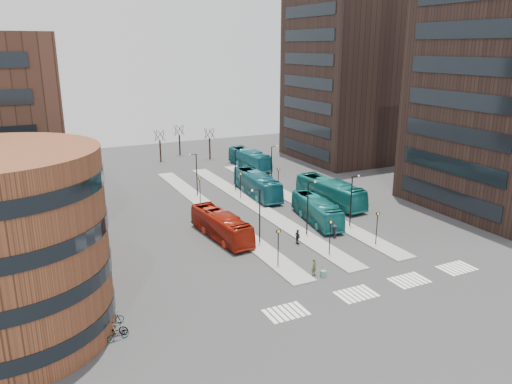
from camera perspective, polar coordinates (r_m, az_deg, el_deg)
name	(u,v)px	position (r m, az deg, el deg)	size (l,w,h in m)	color
ground	(397,313)	(42.96, 15.78, -13.12)	(160.00, 160.00, 0.00)	#2B2B2D
island_left	(214,212)	(64.67, -4.82, -2.30)	(2.50, 45.00, 0.15)	gray
island_mid	(256,206)	(66.95, -0.03, -1.59)	(2.50, 45.00, 0.15)	gray
island_right	(294,200)	(69.68, 4.40, -0.91)	(2.50, 45.00, 0.15)	gray
suitcase	(323,274)	(47.45, 7.70, -9.25)	(0.49, 0.39, 0.61)	#1D4A9F
red_bus	(221,225)	(55.76, -4.01, -3.82)	(2.52, 10.77, 3.00)	maroon
teal_bus_a	(317,210)	(61.20, 6.93, -2.06)	(2.51, 10.71, 2.98)	#146767
teal_bus_b	(257,184)	(71.29, 0.13, 0.88)	(2.83, 12.08, 3.36)	#145665
teal_bus_c	(330,192)	(68.27, 8.46, 0.01)	(2.85, 12.18, 3.39)	#146664
teal_bus_d	(249,159)	(87.97, -0.76, 3.81)	(2.69, 11.50, 3.20)	#16616F
traveller	(314,267)	(47.46, 6.66, -8.47)	(0.63, 0.41, 1.72)	#4E5130
commuter_a	(238,234)	(54.78, -2.08, -4.83)	(0.89, 0.69, 1.83)	black
commuter_b	(298,237)	(54.45, 4.78, -5.12)	(0.96, 0.40, 1.64)	black
commuter_c	(334,231)	(56.68, 8.95, -4.44)	(1.00, 0.57, 1.54)	black
bicycle_near	(118,334)	(39.20, -15.52, -15.41)	(0.59, 1.70, 0.89)	gray
bicycle_mid	(116,328)	(39.77, -15.74, -14.76)	(0.51, 1.81, 1.09)	gray
bicycle_far	(111,318)	(41.26, -16.20, -13.69)	(0.65, 1.85, 0.97)	gray
crosswalk_stripes	(381,287)	(46.61, 14.13, -10.53)	(22.35, 2.40, 0.01)	silver
tower_far	(353,78)	(96.73, 11.04, 12.68)	(20.12, 20.00, 30.00)	black
sign_poles	(278,204)	(60.15, 2.56, -1.37)	(12.45, 22.12, 3.65)	black
lamp_posts	(267,184)	(64.51, 1.26, 0.96)	(14.04, 20.24, 6.12)	black
bare_trees	(183,145)	(96.04, -8.32, 5.39)	(10.97, 8.14, 5.90)	black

